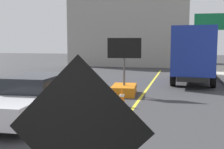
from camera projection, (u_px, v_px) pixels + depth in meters
name	position (u px, v px, depth m)	size (l,w,h in m)	color
lane_center_stripe	(114.00, 134.00, 7.42)	(0.14, 36.00, 0.01)	yellow
roadwork_sign	(79.00, 133.00, 2.99)	(1.63, 0.16, 2.33)	#593819
arrow_board_trailer	(124.00, 85.00, 13.11)	(1.60, 1.90, 2.70)	orange
box_truck	(194.00, 53.00, 17.18)	(2.77, 7.44, 3.37)	black
pickup_car	(33.00, 96.00, 9.15)	(2.17, 4.99, 1.38)	silver
highway_guide_sign	(219.00, 31.00, 21.67)	(2.79, 0.28, 5.00)	gray
far_building_block	(133.00, 29.00, 32.57)	(12.60, 9.95, 8.32)	gray
traffic_cone_mid_lane	(101.00, 131.00, 6.64)	(0.36, 0.36, 0.69)	black
traffic_cone_far_lane	(116.00, 111.00, 8.74)	(0.36, 0.36, 0.59)	black
traffic_cone_curbside	(122.00, 97.00, 10.67)	(0.36, 0.36, 0.76)	black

